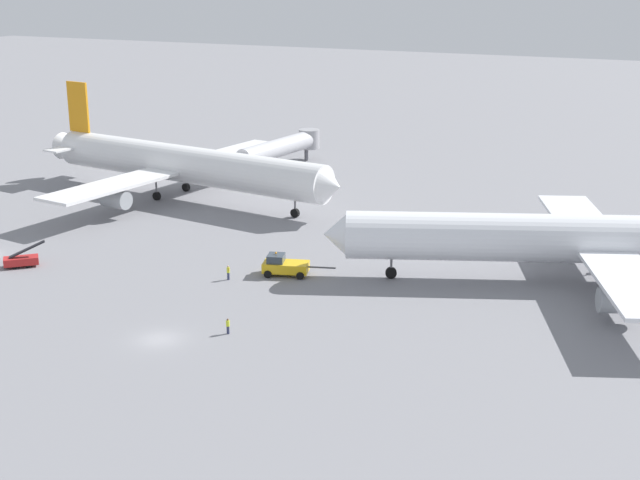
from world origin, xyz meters
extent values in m
plane|color=gray|center=(0.00, 0.00, 0.00)|extent=(600.00, 600.00, 0.00)
cylinder|color=white|center=(-27.16, 47.31, 5.40)|extent=(50.19, 12.53, 5.67)
cone|color=white|center=(-1.27, 43.69, 5.40)|extent=(3.50, 5.56, 5.22)
cone|color=white|center=(-52.86, 50.91, 5.40)|extent=(4.19, 4.99, 4.54)
cube|color=white|center=(-29.63, 47.66, 4.55)|extent=(13.23, 50.12, 0.44)
cube|color=white|center=(-50.38, 50.56, 5.96)|extent=(4.97, 13.32, 0.28)
cube|color=orange|center=(-50.08, 50.52, 12.35)|extent=(4.41, 0.97, 8.24)
cylinder|color=#999EA3|center=(-30.57, 33.73, 2.75)|extent=(4.52, 3.16, 2.60)
cylinder|color=#999EA3|center=(-26.72, 61.30, 2.75)|extent=(4.52, 3.16, 2.60)
cylinder|color=slate|center=(-30.15, 51.16, 1.75)|extent=(0.28, 0.28, 2.19)
cylinder|color=black|center=(-30.15, 51.16, 0.65)|extent=(1.36, 0.72, 1.30)
cylinder|color=slate|center=(-31.10, 44.43, 1.75)|extent=(0.28, 0.28, 2.19)
cylinder|color=black|center=(-31.10, 44.43, 0.65)|extent=(1.36, 0.72, 1.30)
cylinder|color=slate|center=(-7.40, 44.55, 1.75)|extent=(0.28, 0.28, 2.19)
cylinder|color=black|center=(-7.40, 44.55, 0.65)|extent=(1.36, 0.72, 1.30)
cylinder|color=white|center=(33.66, 33.45, 5.15)|extent=(50.70, 24.07, 5.50)
cone|color=white|center=(8.18, 23.54, 5.15)|extent=(4.44, 5.73, 5.06)
cube|color=white|center=(36.09, 34.40, 4.33)|extent=(22.07, 43.75, 0.44)
cylinder|color=#999EA3|center=(30.65, 45.63, 2.53)|extent=(4.86, 3.95, 2.60)
cylinder|color=#999EA3|center=(39.67, 22.43, 2.53)|extent=(4.86, 3.95, 2.60)
cylinder|color=slate|center=(38.26, 31.59, 1.66)|extent=(0.28, 0.28, 2.03)
cylinder|color=black|center=(38.26, 31.59, 0.65)|extent=(1.41, 0.98, 1.30)
cylinder|color=slate|center=(35.79, 37.93, 1.66)|extent=(0.28, 0.28, 2.03)
cylinder|color=black|center=(35.79, 37.93, 0.65)|extent=(1.41, 0.98, 1.30)
cylinder|color=slate|center=(14.17, 25.87, 1.66)|extent=(0.28, 0.28, 2.03)
cylinder|color=black|center=(14.17, 25.87, 0.65)|extent=(1.41, 0.98, 1.30)
cube|color=gold|center=(2.66, 21.78, 1.00)|extent=(5.79, 4.02, 1.11)
cube|color=#333D47|center=(1.55, 21.45, 2.01)|extent=(2.42, 2.55, 0.90)
cylinder|color=#4C4C51|center=(6.71, 22.99, 1.11)|extent=(3.12, 1.11, 0.20)
sphere|color=orange|center=(1.55, 21.45, 2.64)|extent=(0.24, 0.24, 0.24)
cylinder|color=black|center=(1.22, 19.98, 0.45)|extent=(0.95, 0.55, 0.90)
cylinder|color=black|center=(0.47, 22.49, 0.45)|extent=(0.95, 0.55, 0.90)
cylinder|color=black|center=(4.85, 21.07, 0.45)|extent=(0.95, 0.55, 0.90)
cylinder|color=black|center=(4.10, 23.58, 0.45)|extent=(0.95, 0.55, 0.90)
cube|color=red|center=(-27.51, 11.18, 0.75)|extent=(4.17, 4.03, 0.90)
cube|color=black|center=(-26.92, 11.72, 2.10)|extent=(3.60, 3.37, 1.83)
cylinder|color=black|center=(-27.43, 12.20, 0.30)|extent=(0.58, 0.55, 0.60)
cylinder|color=black|center=(-26.49, 11.17, 0.30)|extent=(0.58, 0.55, 0.60)
cylinder|color=black|center=(-28.54, 11.19, 0.30)|extent=(0.58, 0.55, 0.60)
cylinder|color=black|center=(-27.59, 10.16, 0.30)|extent=(0.58, 0.55, 0.60)
cylinder|color=#2D3351|center=(5.35, 3.91, 0.40)|extent=(0.28, 0.28, 0.81)
cylinder|color=#D1E02D|center=(5.35, 3.91, 1.10)|extent=(0.36, 0.36, 0.57)
sphere|color=brown|center=(5.35, 3.91, 1.49)|extent=(0.22, 0.22, 0.22)
cylinder|color=#F24C19|center=(5.24, 4.19, 1.21)|extent=(0.05, 0.05, 0.40)
cylinder|color=#2D3351|center=(-2.60, 17.54, 0.44)|extent=(0.28, 0.28, 0.87)
cylinder|color=#D1E02D|center=(-2.60, 17.54, 1.18)|extent=(0.36, 0.36, 0.62)
sphere|color=tan|center=(-2.60, 17.54, 1.60)|extent=(0.24, 0.24, 0.24)
cylinder|color=#F24C19|center=(-2.38, 17.33, 1.30)|extent=(0.05, 0.05, 0.40)
cylinder|color=#B7B7BC|center=(-23.96, 71.26, 3.90)|extent=(5.64, 20.96, 3.20)
cylinder|color=#99999E|center=(-22.73, 81.55, 3.90)|extent=(3.84, 3.84, 3.52)
cylinder|color=#595960|center=(-22.85, 80.55, 1.95)|extent=(0.70, 0.70, 3.90)
camera|label=1|loc=(47.06, -65.08, 34.31)|focal=49.73mm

